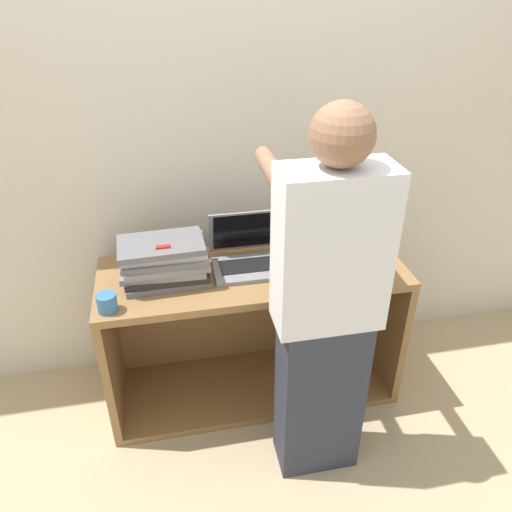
{
  "coord_description": "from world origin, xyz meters",
  "views": [
    {
      "loc": [
        -0.36,
        -1.64,
        1.96
      ],
      "look_at": [
        0.0,
        0.18,
        0.86
      ],
      "focal_mm": 35.0,
      "sensor_mm": 36.0,
      "label": 1
    }
  ],
  "objects_px": {
    "laptop_open": "(251,255)",
    "laptop_stack_left": "(165,261)",
    "person": "(326,313)",
    "mug": "(107,303)",
    "laptop_stack_right": "(334,251)"
  },
  "relations": [
    {
      "from": "laptop_open",
      "to": "laptop_stack_left",
      "type": "bearing_deg",
      "value": -172.44
    },
    {
      "from": "person",
      "to": "mug",
      "type": "height_order",
      "value": "person"
    },
    {
      "from": "laptop_stack_left",
      "to": "laptop_stack_right",
      "type": "distance_m",
      "value": 0.78
    },
    {
      "from": "laptop_stack_right",
      "to": "laptop_stack_left",
      "type": "bearing_deg",
      "value": -179.88
    },
    {
      "from": "laptop_open",
      "to": "person",
      "type": "xyz_separation_m",
      "value": [
        0.19,
        -0.51,
        0.02
      ]
    },
    {
      "from": "mug",
      "to": "laptop_stack_left",
      "type": "bearing_deg",
      "value": 37.45
    },
    {
      "from": "laptop_stack_right",
      "to": "mug",
      "type": "xyz_separation_m",
      "value": [
        -1.02,
        -0.19,
        -0.02
      ]
    },
    {
      "from": "laptop_stack_left",
      "to": "mug",
      "type": "xyz_separation_m",
      "value": [
        -0.24,
        -0.19,
        -0.06
      ]
    },
    {
      "from": "laptop_stack_left",
      "to": "person",
      "type": "xyz_separation_m",
      "value": [
        0.59,
        -0.46,
        -0.03
      ]
    },
    {
      "from": "laptop_open",
      "to": "laptop_stack_left",
      "type": "distance_m",
      "value": 0.4
    },
    {
      "from": "laptop_open",
      "to": "mug",
      "type": "bearing_deg",
      "value": -159.45
    },
    {
      "from": "laptop_open",
      "to": "laptop_stack_right",
      "type": "bearing_deg",
      "value": -7.4
    },
    {
      "from": "laptop_stack_right",
      "to": "mug",
      "type": "relative_size",
      "value": 4.6
    },
    {
      "from": "laptop_open",
      "to": "person",
      "type": "distance_m",
      "value": 0.55
    },
    {
      "from": "person",
      "to": "laptop_stack_left",
      "type": "bearing_deg",
      "value": 141.8
    }
  ]
}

